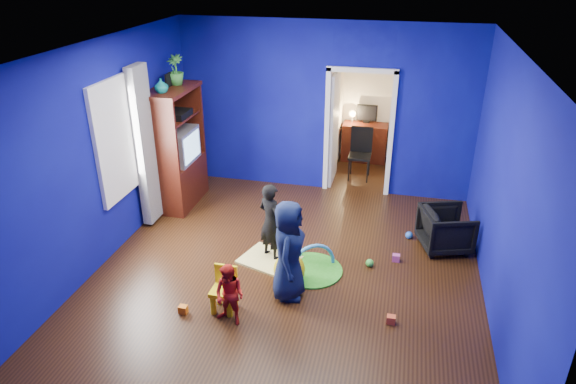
% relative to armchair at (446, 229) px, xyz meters
% --- Properties ---
extents(floor, '(5.00, 5.50, 0.01)m').
position_rel_armchair_xyz_m(floor, '(-2.05, -1.10, -0.31)').
color(floor, black).
rests_on(floor, ground).
extents(ceiling, '(5.00, 5.50, 0.01)m').
position_rel_armchair_xyz_m(ceiling, '(-2.05, -1.10, 2.59)').
color(ceiling, white).
rests_on(ceiling, wall_back).
extents(wall_back, '(5.00, 0.02, 2.90)m').
position_rel_armchair_xyz_m(wall_back, '(-2.05, 1.65, 1.14)').
color(wall_back, '#09096E').
rests_on(wall_back, floor).
extents(wall_front, '(5.00, 0.02, 2.90)m').
position_rel_armchair_xyz_m(wall_front, '(-2.05, -3.85, 1.14)').
color(wall_front, '#09096E').
rests_on(wall_front, floor).
extents(wall_left, '(0.02, 5.50, 2.90)m').
position_rel_armchair_xyz_m(wall_left, '(-4.55, -1.10, 1.14)').
color(wall_left, '#09096E').
rests_on(wall_left, floor).
extents(wall_right, '(0.02, 5.50, 2.90)m').
position_rel_armchair_xyz_m(wall_right, '(0.45, -1.10, 1.14)').
color(wall_right, '#09096E').
rests_on(wall_right, floor).
extents(alcove, '(1.00, 1.75, 2.50)m').
position_rel_armchair_xyz_m(alcove, '(-1.45, 2.52, 0.94)').
color(alcove, silver).
rests_on(alcove, floor).
extents(armchair, '(0.84, 0.83, 0.61)m').
position_rel_armchair_xyz_m(armchair, '(0.00, 0.00, 0.00)').
color(armchair, black).
rests_on(armchair, floor).
extents(child_black, '(0.49, 0.44, 1.12)m').
position_rel_armchair_xyz_m(child_black, '(-2.35, -0.79, 0.25)').
color(child_black, black).
rests_on(child_black, floor).
extents(child_navy, '(0.45, 0.65, 1.28)m').
position_rel_armchair_xyz_m(child_navy, '(-1.92, -1.58, 0.33)').
color(child_navy, '#0D1532').
rests_on(child_navy, floor).
extents(toddler_red, '(0.43, 0.37, 0.76)m').
position_rel_armchair_xyz_m(toddler_red, '(-2.45, -2.24, 0.07)').
color(toddler_red, red).
rests_on(toddler_red, floor).
extents(vase, '(0.26, 0.26, 0.22)m').
position_rel_armchair_xyz_m(vase, '(-4.27, 0.22, 1.76)').
color(vase, '#0C4E63').
rests_on(vase, tv_armoire).
extents(potted_plant, '(0.28, 0.28, 0.46)m').
position_rel_armchair_xyz_m(potted_plant, '(-4.27, 0.74, 1.89)').
color(potted_plant, green).
rests_on(potted_plant, tv_armoire).
extents(tv_armoire, '(0.58, 1.14, 1.96)m').
position_rel_armchair_xyz_m(tv_armoire, '(-4.27, 0.52, 0.67)').
color(tv_armoire, '#3E120A').
rests_on(tv_armoire, floor).
extents(crt_tv, '(0.46, 0.70, 0.54)m').
position_rel_armchair_xyz_m(crt_tv, '(-4.23, 0.52, 0.71)').
color(crt_tv, silver).
rests_on(crt_tv, tv_armoire).
extents(yellow_blanket, '(0.90, 0.81, 0.03)m').
position_rel_armchair_xyz_m(yellow_blanket, '(-2.35, -0.89, -0.29)').
color(yellow_blanket, '#F2E07A').
rests_on(yellow_blanket, floor).
extents(hopper_ball, '(0.41, 0.41, 0.41)m').
position_rel_armchair_xyz_m(hopper_ball, '(-1.97, -1.33, -0.10)').
color(hopper_ball, yellow).
rests_on(hopper_ball, floor).
extents(kid_chair, '(0.29, 0.29, 0.50)m').
position_rel_armchair_xyz_m(kid_chair, '(-2.60, -2.04, -0.06)').
color(kid_chair, yellow).
rests_on(kid_chair, floor).
extents(play_mat, '(0.85, 0.85, 0.02)m').
position_rel_armchair_xyz_m(play_mat, '(-1.75, -1.01, -0.30)').
color(play_mat, '#429922').
rests_on(play_mat, floor).
extents(toy_arch, '(0.60, 0.55, 0.76)m').
position_rel_armchair_xyz_m(toy_arch, '(-1.75, -1.01, -0.29)').
color(toy_arch, '#3F8CD8').
rests_on(toy_arch, floor).
extents(window_left, '(0.03, 0.95, 1.55)m').
position_rel_armchair_xyz_m(window_left, '(-4.54, -0.75, 1.24)').
color(window_left, white).
rests_on(window_left, wall_left).
extents(curtain, '(0.14, 0.42, 2.40)m').
position_rel_armchair_xyz_m(curtain, '(-4.42, -0.20, 0.94)').
color(curtain, slate).
rests_on(curtain, floor).
extents(doorway, '(1.16, 0.10, 2.10)m').
position_rel_armchair_xyz_m(doorway, '(-1.45, 1.65, 0.74)').
color(doorway, white).
rests_on(doorway, floor).
extents(study_desk, '(0.88, 0.44, 0.75)m').
position_rel_armchair_xyz_m(study_desk, '(-1.45, 3.16, 0.07)').
color(study_desk, '#3D140A').
rests_on(study_desk, floor).
extents(desk_monitor, '(0.40, 0.05, 0.32)m').
position_rel_armchair_xyz_m(desk_monitor, '(-1.45, 3.28, 0.64)').
color(desk_monitor, black).
rests_on(desk_monitor, study_desk).
extents(desk_lamp, '(0.14, 0.14, 0.14)m').
position_rel_armchair_xyz_m(desk_lamp, '(-1.73, 3.22, 0.62)').
color(desk_lamp, '#FFD88C').
rests_on(desk_lamp, study_desk).
extents(folding_chair, '(0.40, 0.40, 0.92)m').
position_rel_armchair_xyz_m(folding_chair, '(-1.45, 2.20, 0.15)').
color(folding_chair, black).
rests_on(folding_chair, floor).
extents(book_shelf, '(0.88, 0.24, 0.04)m').
position_rel_armchair_xyz_m(book_shelf, '(-1.45, 3.27, 1.71)').
color(book_shelf, white).
rests_on(book_shelf, study_desk).
extents(toy_0, '(0.10, 0.08, 0.10)m').
position_rel_armchair_xyz_m(toy_0, '(-0.65, -1.84, -0.26)').
color(toy_0, '#E45026').
rests_on(toy_0, floor).
extents(toy_1, '(0.11, 0.11, 0.11)m').
position_rel_armchair_xyz_m(toy_1, '(-0.49, 0.16, -0.25)').
color(toy_1, blue).
rests_on(toy_1, floor).
extents(toy_2, '(0.10, 0.08, 0.10)m').
position_rel_armchair_xyz_m(toy_2, '(-3.06, -2.21, -0.26)').
color(toy_2, orange).
rests_on(toy_2, floor).
extents(toy_3, '(0.11, 0.11, 0.11)m').
position_rel_armchair_xyz_m(toy_3, '(-0.99, -0.72, -0.25)').
color(toy_3, green).
rests_on(toy_3, floor).
extents(toy_4, '(0.10, 0.08, 0.10)m').
position_rel_armchair_xyz_m(toy_4, '(-0.65, -0.51, -0.26)').
color(toy_4, '#BF478B').
rests_on(toy_4, floor).
extents(toy_5, '(0.10, 0.08, 0.10)m').
position_rel_armchair_xyz_m(toy_5, '(-1.99, -0.70, -0.26)').
color(toy_5, '#2698D9').
rests_on(toy_5, floor).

